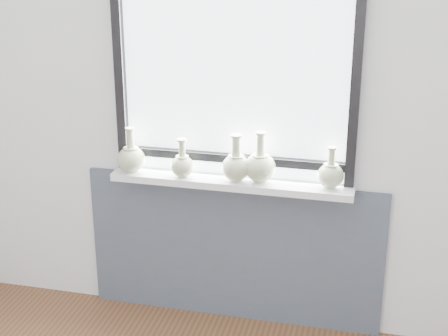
% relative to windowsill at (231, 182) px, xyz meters
% --- Properties ---
extents(back_wall, '(3.60, 0.02, 2.60)m').
position_rel_windowsill_xyz_m(back_wall, '(0.00, 0.10, 0.42)').
color(back_wall, silver).
rests_on(back_wall, ground).
extents(apron_panel, '(1.70, 0.03, 0.86)m').
position_rel_windowsill_xyz_m(apron_panel, '(0.00, 0.07, -0.45)').
color(apron_panel, '#434C5A').
rests_on(apron_panel, ground).
extents(windowsill, '(1.32, 0.18, 0.04)m').
position_rel_windowsill_xyz_m(windowsill, '(0.00, 0.00, 0.00)').
color(windowsill, white).
rests_on(windowsill, apron_panel).
extents(window, '(1.30, 0.06, 1.05)m').
position_rel_windowsill_xyz_m(window, '(0.00, 0.06, 0.56)').
color(window, black).
rests_on(window, windowsill).
extents(vase_a, '(0.15, 0.15, 0.25)m').
position_rel_windowsill_xyz_m(vase_a, '(-0.56, -0.02, 0.10)').
color(vase_a, '#B1C194').
rests_on(vase_a, windowsill).
extents(vase_b, '(0.13, 0.13, 0.21)m').
position_rel_windowsill_xyz_m(vase_b, '(-0.26, -0.03, 0.09)').
color(vase_b, '#B1C194').
rests_on(vase_b, windowsill).
extents(vase_c, '(0.15, 0.15, 0.25)m').
position_rel_windowsill_xyz_m(vase_c, '(0.03, -0.01, 0.10)').
color(vase_c, '#B1C194').
rests_on(vase_c, windowsill).
extents(vase_d, '(0.17, 0.17, 0.27)m').
position_rel_windowsill_xyz_m(vase_d, '(0.16, 0.00, 0.11)').
color(vase_d, '#B1C194').
rests_on(vase_d, windowsill).
extents(vase_e, '(0.14, 0.14, 0.22)m').
position_rel_windowsill_xyz_m(vase_e, '(0.53, 0.01, 0.09)').
color(vase_e, '#B1C194').
rests_on(vase_e, windowsill).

